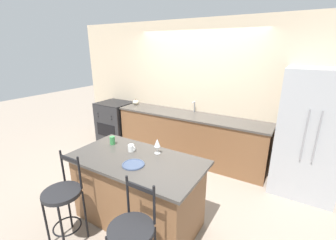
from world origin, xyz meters
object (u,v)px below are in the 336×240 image
at_px(wine_glass, 157,143).
at_px(tumbler_cup, 112,140).
at_px(oven_range, 116,121).
at_px(pumpkin_decoration, 136,102).
at_px(coffee_mug, 131,148).
at_px(bar_stool_near, 64,200).
at_px(dinner_plate, 133,164).
at_px(bar_stool_far, 132,238).
at_px(refrigerator, 310,134).

height_order(wine_glass, tumbler_cup, wine_glass).
height_order(oven_range, pumpkin_decoration, pumpkin_decoration).
xyz_separation_m(coffee_mug, tumbler_cup, (-0.36, 0.03, 0.01)).
height_order(bar_stool_near, wine_glass, wine_glass).
xyz_separation_m(oven_range, dinner_plate, (2.23, -2.03, 0.44)).
bearing_deg(bar_stool_far, coffee_mug, 129.18).
xyz_separation_m(refrigerator, dinner_plate, (-1.72, -2.00, -0.05)).
distance_m(wine_glass, pumpkin_decoration, 2.49).
bearing_deg(tumbler_cup, bar_stool_far, -39.76).
relative_size(refrigerator, coffee_mug, 17.16).
bearing_deg(wine_glass, bar_stool_far, -69.55).
xyz_separation_m(bar_stool_near, bar_stool_far, (1.00, -0.02, 0.00)).
bearing_deg(oven_range, pumpkin_decoration, 12.55).
xyz_separation_m(bar_stool_far, dinner_plate, (-0.43, 0.56, 0.35)).
bearing_deg(pumpkin_decoration, tumbler_cup, -59.90).
bearing_deg(bar_stool_near, tumbler_cup, 93.01).
bearing_deg(bar_stool_far, pumpkin_decoration, 127.89).
xyz_separation_m(oven_range, bar_stool_far, (2.66, -2.59, 0.09)).
height_order(dinner_plate, tumbler_cup, tumbler_cup).
xyz_separation_m(refrigerator, bar_stool_near, (-2.29, -2.55, -0.40)).
distance_m(refrigerator, pumpkin_decoration, 3.41).
relative_size(oven_range, tumbler_cup, 8.21).
height_order(oven_range, bar_stool_near, bar_stool_near).
bearing_deg(oven_range, bar_stool_far, -44.32).
bearing_deg(coffee_mug, refrigerator, 41.22).
bearing_deg(bar_stool_near, dinner_plate, 43.71).
bearing_deg(refrigerator, oven_range, 179.53).
bearing_deg(pumpkin_decoration, dinner_plate, -51.90).
height_order(refrigerator, dinner_plate, refrigerator).
distance_m(refrigerator, bar_stool_far, 2.90).
distance_m(bar_stool_near, coffee_mug, 0.96).
bearing_deg(wine_glass, refrigerator, 44.16).
bearing_deg(wine_glass, pumpkin_decoration, 134.97).
distance_m(bar_stool_far, pumpkin_decoration, 3.47).
height_order(refrigerator, coffee_mug, refrigerator).
bearing_deg(bar_stool_far, wine_glass, 110.45).
distance_m(refrigerator, coffee_mug, 2.63).
distance_m(wine_glass, coffee_mug, 0.36).
bearing_deg(coffee_mug, dinner_plate, -46.78).
bearing_deg(dinner_plate, refrigerator, 49.26).
bearing_deg(bar_stool_far, oven_range, 135.68).
distance_m(refrigerator, tumbler_cup, 2.89).
xyz_separation_m(oven_range, pumpkin_decoration, (0.54, 0.12, 0.52)).
bearing_deg(bar_stool_near, coffee_mug, 68.65).
distance_m(dinner_plate, wine_glass, 0.42).
distance_m(coffee_mug, pumpkin_decoration, 2.37).
xyz_separation_m(bar_stool_far, wine_glass, (-0.36, 0.96, 0.48)).
bearing_deg(dinner_plate, wine_glass, 80.10).
relative_size(refrigerator, bar_stool_near, 1.79).
bearing_deg(bar_stool_far, bar_stool_near, 179.02).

